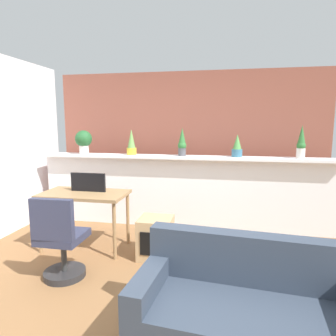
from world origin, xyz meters
name	(u,v)px	position (x,y,z in m)	size (l,w,h in m)	color
ground_plane	(153,297)	(0.00, 0.00, 0.00)	(12.00, 12.00, 0.00)	brown
divider_wall	(183,193)	(0.00, 2.00, 0.55)	(4.59, 0.16, 1.10)	white
plant_shelf	(183,157)	(0.00, 1.96, 1.12)	(4.59, 0.33, 0.04)	white
brick_wall_behind	(188,146)	(0.00, 2.60, 1.25)	(4.59, 0.10, 2.50)	brown
potted_plant_0	(84,140)	(-1.64, 1.96, 1.36)	(0.27, 0.27, 0.38)	silver
potted_plant_1	(131,143)	(-0.83, 1.98, 1.32)	(0.15, 0.15, 0.41)	gold
potted_plant_2	(182,143)	(-0.02, 1.97, 1.34)	(0.13, 0.13, 0.43)	#4C4C51
potted_plant_3	(237,147)	(0.81, 1.99, 1.29)	(0.16, 0.16, 0.34)	#386B84
potted_plant_4	(301,143)	(1.69, 1.96, 1.36)	(0.12, 0.12, 0.47)	silver
desk	(84,199)	(-1.14, 0.93, 0.67)	(1.10, 0.60, 0.75)	#99754C
tv_monitor	(88,182)	(-1.12, 1.01, 0.87)	(0.47, 0.04, 0.24)	black
office_chair	(60,244)	(-1.02, 0.13, 0.39)	(0.45, 0.45, 0.91)	#262628
side_cube_shelf	(156,238)	(-0.17, 0.83, 0.25)	(0.40, 0.41, 0.50)	tan
couch	(245,316)	(0.81, -0.54, 0.28)	(1.63, 0.91, 0.80)	#333D4C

